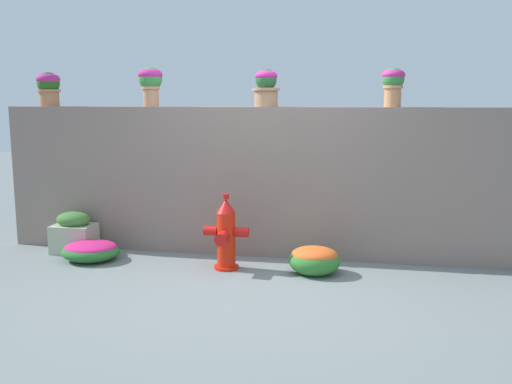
# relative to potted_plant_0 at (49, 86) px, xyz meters

# --- Properties ---
(ground_plane) EXTENTS (24.00, 24.00, 0.00)m
(ground_plane) POSITION_rel_potted_plant_0_xyz_m (2.62, -1.08, -1.88)
(ground_plane) COLOR slate
(stone_wall) EXTENTS (6.07, 0.37, 1.65)m
(stone_wall) POSITION_rel_potted_plant_0_xyz_m (2.62, -0.01, -1.06)
(stone_wall) COLOR gray
(stone_wall) RESTS_ON ground
(potted_plant_0) EXTENTS (0.27, 0.27, 0.40)m
(potted_plant_0) POSITION_rel_potted_plant_0_xyz_m (0.00, 0.00, 0.00)
(potted_plant_0) COLOR #B67850
(potted_plant_0) RESTS_ON stone_wall
(potted_plant_1) EXTENTS (0.28, 0.28, 0.44)m
(potted_plant_1) POSITION_rel_potted_plant_0_xyz_m (1.28, -0.03, 0.05)
(potted_plant_1) COLOR tan
(potted_plant_1) RESTS_ON stone_wall
(potted_plant_2) EXTENTS (0.30, 0.30, 0.41)m
(potted_plant_2) POSITION_rel_potted_plant_0_xyz_m (2.61, -0.04, -0.01)
(potted_plant_2) COLOR #AB7A57
(potted_plant_2) RESTS_ON stone_wall
(potted_plant_3) EXTENTS (0.24, 0.24, 0.41)m
(potted_plant_3) POSITION_rel_potted_plant_0_xyz_m (3.95, -0.03, 0.02)
(potted_plant_3) COLOR tan
(potted_plant_3) RESTS_ON stone_wall
(fire_hydrant) EXTENTS (0.47, 0.37, 0.78)m
(fire_hydrant) POSITION_rel_potted_plant_0_xyz_m (2.31, -0.70, -1.53)
(fire_hydrant) COLOR red
(fire_hydrant) RESTS_ON ground
(flower_bush_left) EXTENTS (0.63, 0.57, 0.22)m
(flower_bush_left) POSITION_rel_potted_plant_0_xyz_m (0.78, -0.66, -1.77)
(flower_bush_left) COLOR #2A702D
(flower_bush_left) RESTS_ON ground
(flower_bush_right) EXTENTS (0.52, 0.46, 0.29)m
(flower_bush_right) POSITION_rel_potted_plant_0_xyz_m (3.22, -0.69, -1.73)
(flower_bush_right) COLOR #347E30
(flower_bush_right) RESTS_ON ground
(planter_box) EXTENTS (0.46, 0.35, 0.47)m
(planter_box) POSITION_rel_potted_plant_0_xyz_m (0.45, -0.40, -1.66)
(planter_box) COLOR #A9B192
(planter_box) RESTS_ON ground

